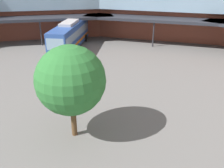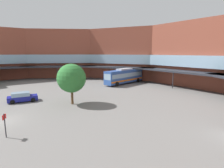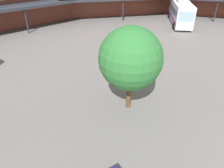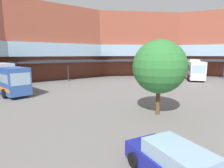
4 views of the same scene
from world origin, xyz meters
The scene contains 5 objects.
station_building centered at (0.00, 21.61, 7.11)m, with size 85.26×51.90×14.74m.
bus_2 centered at (-11.04, 28.11, 1.94)m, with size 4.49×12.52×3.84m.
bus_3 centered at (22.03, 20.65, 2.02)m, with size 10.17×9.25×4.00m.
parked_car centered at (-7.85, 3.82, 0.74)m, with size 2.56×4.63×1.53m.
plaza_tree centered at (-1.83, 9.70, 3.99)m, with size 4.35×4.35×6.18m.
Camera 4 is at (-13.75, -0.07, 4.99)m, focal length 29.54 mm.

